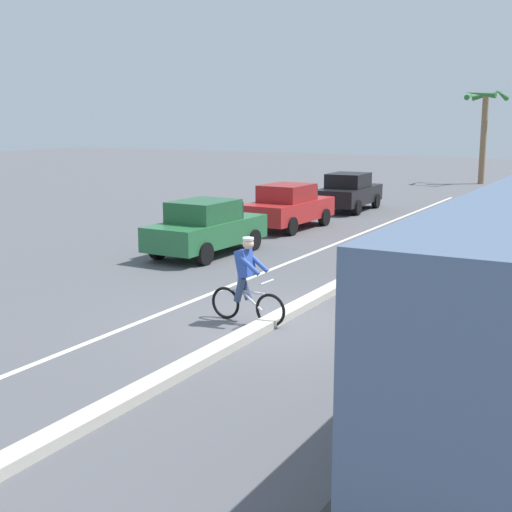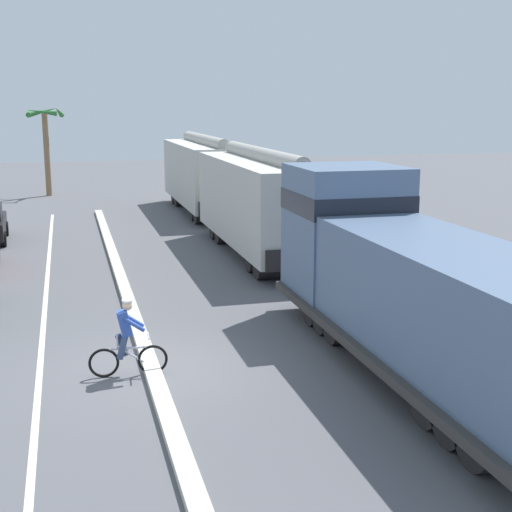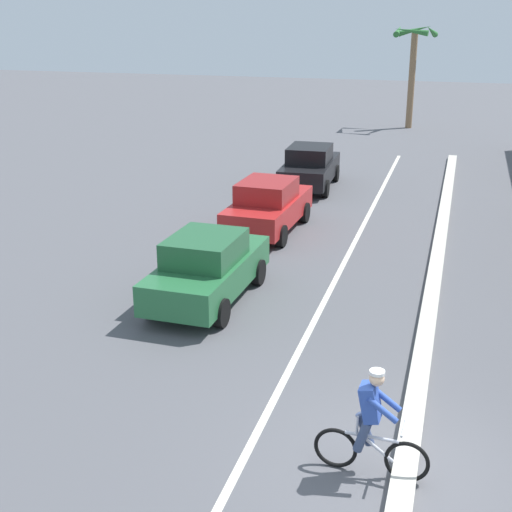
# 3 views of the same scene
# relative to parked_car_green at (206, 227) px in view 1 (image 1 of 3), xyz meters

# --- Properties ---
(ground_plane) EXTENTS (120.00, 120.00, 0.00)m
(ground_plane) POSITION_rel_parked_car_green_xyz_m (5.04, -5.34, -0.82)
(ground_plane) COLOR #56565B
(median_curb) EXTENTS (0.36, 36.00, 0.16)m
(median_curb) POSITION_rel_parked_car_green_xyz_m (5.04, 0.66, -0.74)
(median_curb) COLOR beige
(median_curb) RESTS_ON ground
(lane_stripe) EXTENTS (0.14, 36.00, 0.01)m
(lane_stripe) POSITION_rel_parked_car_green_xyz_m (2.64, 0.66, -0.81)
(lane_stripe) COLOR silver
(lane_stripe) RESTS_ON ground
(parked_car_green) EXTENTS (1.93, 4.25, 1.62)m
(parked_car_green) POSITION_rel_parked_car_green_xyz_m (0.00, 0.00, 0.00)
(parked_car_green) COLOR #286B3D
(parked_car_green) RESTS_ON ground
(parked_car_red) EXTENTS (1.96, 4.26, 1.62)m
(parked_car_red) POSITION_rel_parked_car_green_xyz_m (-0.09, 5.62, 0.00)
(parked_car_red) COLOR red
(parked_car_red) RESTS_ON ground
(parked_car_black) EXTENTS (1.95, 4.26, 1.62)m
(parked_car_black) POSITION_rel_parked_car_green_xyz_m (-0.05, 11.46, 0.00)
(parked_car_black) COLOR black
(parked_car_black) RESTS_ON ground
(cyclist) EXTENTS (1.71, 0.48, 1.71)m
(cyclist) POSITION_rel_parked_car_green_xyz_m (4.52, -5.56, 0.00)
(cyclist) COLOR black
(cyclist) RESTS_ON ground
(palm_tree_near) EXTENTS (2.31, 2.33, 5.67)m
(palm_tree_near) POSITION_rel_parked_car_green_xyz_m (2.33, 26.99, 3.20)
(palm_tree_near) COLOR #846647
(palm_tree_near) RESTS_ON ground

